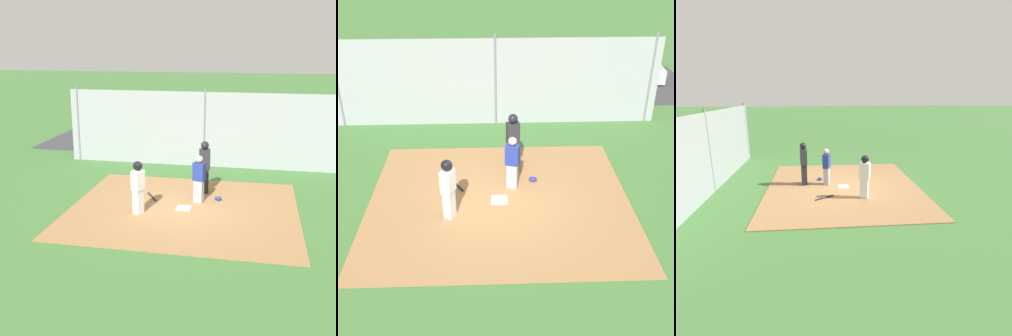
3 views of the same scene
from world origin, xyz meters
TOP-DOWN VIEW (x-y plane):
  - ground_plane at (0.00, 0.00)m, footprint 140.00×140.00m
  - dirt_infield at (0.00, 0.00)m, footprint 7.20×6.40m
  - home_plate at (0.00, 0.00)m, footprint 0.45×0.45m
  - catcher at (-0.39, -0.69)m, footprint 0.44×0.36m
  - umpire at (-0.45, -1.67)m, footprint 0.42×0.32m
  - runner at (1.31, 0.69)m, footprint 0.39×0.45m
  - baseball_bat at (1.24, -0.83)m, footprint 0.47×0.71m
  - catcher_mask at (-1.02, -0.99)m, footprint 0.24×0.20m
  - backstop_fence at (0.00, -5.32)m, footprint 12.00×0.10m
  - parking_lot at (0.00, -9.46)m, footprint 18.00×5.20m
  - parked_car_silver at (-5.82, -9.95)m, footprint 4.29×2.08m
  - parked_car_red at (0.56, -9.66)m, footprint 4.33×2.16m

SIDE VIEW (x-z plane):
  - ground_plane at x=0.00m, z-range 0.00..0.00m
  - dirt_infield at x=0.00m, z-range 0.00..0.03m
  - parking_lot at x=0.00m, z-range 0.00..0.04m
  - home_plate at x=0.00m, z-range 0.03..0.05m
  - baseball_bat at x=1.24m, z-range 0.03..0.09m
  - catcher_mask at x=-1.02m, z-range 0.03..0.15m
  - parked_car_silver at x=-5.82m, z-range -0.03..1.25m
  - parked_car_red at x=0.56m, z-range -0.03..1.25m
  - catcher at x=-0.39m, z-range 0.06..1.66m
  - runner at x=1.31m, z-range 0.15..1.83m
  - umpire at x=-0.45m, z-range 0.09..1.96m
  - backstop_fence at x=0.00m, z-range -0.07..3.28m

